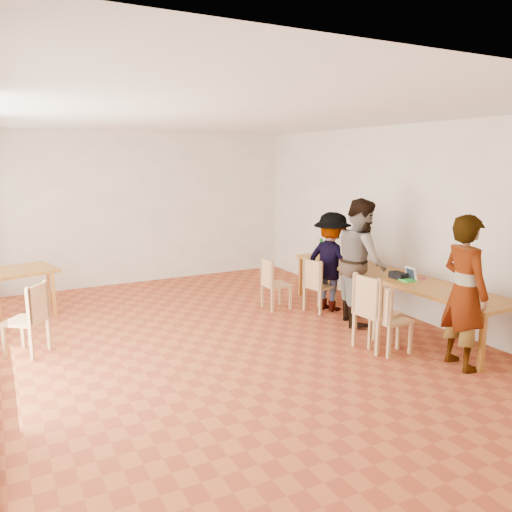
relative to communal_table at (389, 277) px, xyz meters
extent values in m
plane|color=#B0532A|center=(-2.50, 0.34, -0.70)|extent=(8.00, 8.00, 0.00)
cube|color=white|center=(-2.50, 4.34, 0.80)|extent=(6.00, 0.10, 3.00)
cube|color=white|center=(-2.50, -3.66, 0.80)|extent=(6.00, 0.10, 3.00)
cube|color=white|center=(0.50, 0.34, 0.80)|extent=(0.10, 8.00, 3.00)
cube|color=white|center=(-2.50, 0.34, 2.32)|extent=(6.00, 8.00, 0.04)
cube|color=#AB6826|center=(0.00, 0.00, 0.02)|extent=(0.80, 4.00, 0.05)
cube|color=#AB6826|center=(-0.34, -1.94, -0.35)|extent=(0.06, 0.06, 0.70)
cube|color=#AB6826|center=(-0.34, 1.94, -0.35)|extent=(0.06, 0.06, 0.70)
cube|color=#AB6826|center=(0.34, 1.94, -0.35)|extent=(0.06, 0.06, 0.70)
cube|color=#AB6826|center=(-4.90, 3.03, 0.02)|extent=(0.90, 0.90, 0.05)
cube|color=#AB6826|center=(-4.51, 2.64, -0.35)|extent=(0.05, 0.05, 0.70)
cube|color=#AB6826|center=(-4.51, 3.42, -0.35)|extent=(0.05, 0.05, 0.70)
cube|color=tan|center=(-0.90, -0.76, -0.22)|extent=(0.52, 0.52, 0.04)
cube|color=tan|center=(-1.11, -0.79, 0.04)|extent=(0.10, 0.47, 0.49)
cube|color=tan|center=(-0.83, -0.95, -0.27)|extent=(0.42, 0.42, 0.04)
cube|color=tan|center=(-1.02, -0.95, -0.03)|extent=(0.04, 0.42, 0.44)
cube|color=tan|center=(-1.17, 1.40, -0.29)|extent=(0.41, 0.41, 0.04)
cube|color=tan|center=(-1.35, 1.40, -0.06)|extent=(0.04, 0.40, 0.42)
cube|color=tan|center=(-0.60, 0.95, -0.28)|extent=(0.49, 0.49, 0.04)
cube|color=tan|center=(-0.78, 0.91, -0.05)|extent=(0.13, 0.41, 0.43)
cube|color=tan|center=(-5.00, 1.15, -0.26)|extent=(0.61, 0.61, 0.04)
cube|color=tan|center=(-4.84, 1.03, -0.01)|extent=(0.30, 0.37, 0.46)
imported|color=gray|center=(-0.41, -1.70, 0.22)|extent=(0.54, 0.73, 1.84)
imported|color=gray|center=(-0.40, 0.21, 0.25)|extent=(1.02, 1.13, 1.90)
imported|color=gray|center=(-0.39, 0.93, 0.11)|extent=(0.87, 1.18, 1.62)
cube|color=green|center=(-0.06, -1.41, 0.06)|extent=(0.22, 0.26, 0.02)
cube|color=white|center=(0.02, -1.44, 0.14)|extent=(0.13, 0.21, 0.18)
cube|color=green|center=(-0.08, -0.43, 0.06)|extent=(0.19, 0.25, 0.02)
cube|color=white|center=(0.00, -0.44, 0.15)|extent=(0.09, 0.22, 0.20)
cube|color=green|center=(-0.04, 0.69, 0.06)|extent=(0.24, 0.30, 0.03)
cube|color=white|center=(0.05, 0.66, 0.16)|extent=(0.13, 0.26, 0.22)
imported|color=gold|center=(0.07, 0.96, 0.10)|extent=(0.16, 0.16, 0.10)
cylinder|color=#12651B|center=(0.07, 1.89, 0.19)|extent=(0.07, 0.07, 0.28)
cylinder|color=silver|center=(-0.33, -1.76, 0.09)|extent=(0.07, 0.07, 0.09)
cylinder|color=white|center=(-0.04, -0.09, 0.08)|extent=(0.08, 0.08, 0.06)
cube|color=#D43489|center=(0.21, -0.45, 0.05)|extent=(0.05, 0.10, 0.01)
cube|color=black|center=(-0.08, -0.27, 0.09)|extent=(0.16, 0.26, 0.09)
camera|label=1|loc=(-5.24, -5.58, 1.75)|focal=35.00mm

